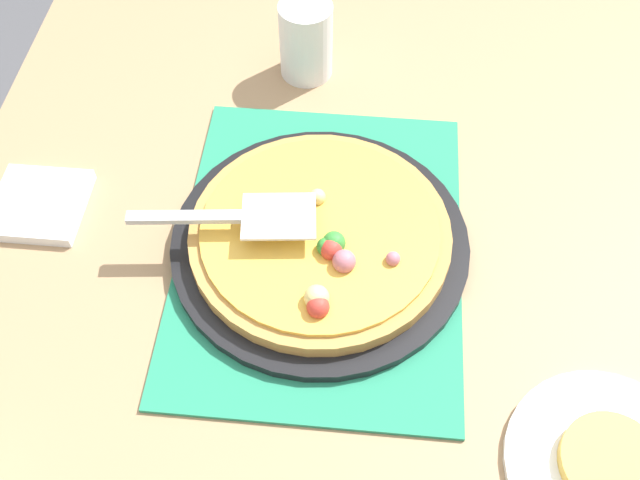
{
  "coord_description": "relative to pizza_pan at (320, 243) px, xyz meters",
  "views": [
    {
      "loc": [
        0.54,
        0.05,
        1.52
      ],
      "look_at": [
        0.0,
        0.0,
        0.77
      ],
      "focal_mm": 41.02,
      "sensor_mm": 36.0,
      "label": 1
    }
  ],
  "objects": [
    {
      "name": "placemat",
      "position": [
        0.0,
        0.0,
        -0.01
      ],
      "size": [
        0.48,
        0.36,
        0.01
      ],
      "primitive_type": "cube",
      "color": "#237F5B",
      "rests_on": "dining_table"
    },
    {
      "name": "napkin_stack",
      "position": [
        -0.03,
        -0.38,
        -0.01
      ],
      "size": [
        0.12,
        0.12,
        0.02
      ],
      "primitive_type": "cube",
      "color": "white",
      "rests_on": "dining_table"
    },
    {
      "name": "ground_plane",
      "position": [
        0.0,
        0.0,
        -0.76
      ],
      "size": [
        8.0,
        8.0,
        0.0
      ],
      "primitive_type": "plane",
      "color": "#4C4C51"
    },
    {
      "name": "pizza",
      "position": [
        0.0,
        0.0,
        0.02
      ],
      "size": [
        0.33,
        0.33,
        0.05
      ],
      "color": "#B78442",
      "rests_on": "pizza_pan"
    },
    {
      "name": "dining_table",
      "position": [
        0.0,
        0.0,
        -0.12
      ],
      "size": [
        1.4,
        1.0,
        0.75
      ],
      "color": "#9E7A56",
      "rests_on": "ground_plane"
    },
    {
      "name": "pizza_pan",
      "position": [
        0.0,
        0.0,
        0.0
      ],
      "size": [
        0.38,
        0.38,
        0.01
      ],
      "primitive_type": "cylinder",
      "color": "black",
      "rests_on": "placemat"
    },
    {
      "name": "served_slice_right",
      "position": [
        0.26,
        0.33,
        0.01
      ],
      "size": [
        0.11,
        0.11,
        0.02
      ],
      "primitive_type": "cylinder",
      "color": "#EAB747",
      "rests_on": "plate_far_right"
    },
    {
      "name": "plate_far_right",
      "position": [
        0.26,
        0.33,
        -0.01
      ],
      "size": [
        0.22,
        0.22,
        0.01
      ],
      "primitive_type": "cylinder",
      "color": "white",
      "rests_on": "dining_table"
    },
    {
      "name": "cup_corner",
      "position": [
        -0.34,
        -0.05,
        0.05
      ],
      "size": [
        0.08,
        0.08,
        0.12
      ],
      "primitive_type": "cylinder",
      "color": "white",
      "rests_on": "dining_table"
    },
    {
      "name": "pizza_server",
      "position": [
        0.01,
        -0.1,
        0.06
      ],
      "size": [
        0.08,
        0.23,
        0.01
      ],
      "color": "silver",
      "rests_on": "pizza"
    }
  ]
}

